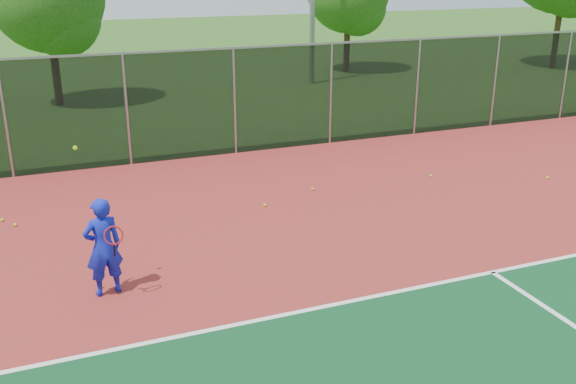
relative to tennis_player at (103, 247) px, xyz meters
name	(u,v)px	position (x,y,z in m)	size (l,w,h in m)	color
court_apron	(428,323)	(4.48, -2.77, -0.86)	(30.00, 20.00, 0.02)	maroon
fence_back	(235,100)	(4.48, 7.23, 0.69)	(30.00, 0.06, 3.03)	black
tennis_player	(103,247)	(0.00, 0.00, 0.00)	(0.68, 0.67, 2.56)	#141EBB
practice_ball_0	(265,205)	(3.80, 2.83, -0.81)	(0.07, 0.07, 0.07)	#BBDD19
practice_ball_1	(313,189)	(5.25, 3.43, -0.81)	(0.07, 0.07, 0.07)	#BBDD19
practice_ball_2	(101,286)	(-0.10, 0.22, -0.81)	(0.07, 0.07, 0.07)	#BBDD19
practice_ball_4	(15,225)	(-1.47, 3.67, -0.81)	(0.07, 0.07, 0.07)	#BBDD19
practice_ball_5	(547,178)	(11.18, 2.01, -0.81)	(0.07, 0.07, 0.07)	#BBDD19
practice_ball_6	(2,220)	(-1.73, 4.05, -0.81)	(0.07, 0.07, 0.07)	#BBDD19
practice_ball_7	(431,176)	(8.51, 3.26, -0.81)	(0.07, 0.07, 0.07)	#BBDD19
tree_back_left	(50,1)	(0.18, 16.13, 3.03)	(4.23, 4.23, 6.22)	#322212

